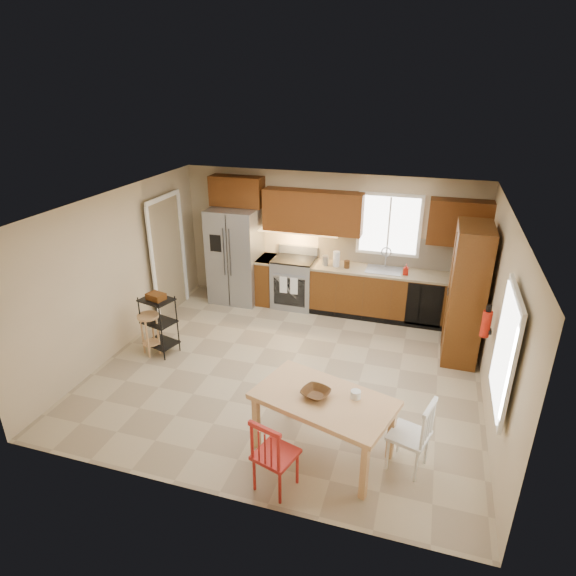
# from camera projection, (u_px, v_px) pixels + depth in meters

# --- Properties ---
(floor) EXTENTS (5.50, 5.50, 0.00)m
(floor) POSITION_uv_depth(u_px,v_px,m) (288.00, 369.00, 7.21)
(floor) COLOR tan
(floor) RESTS_ON ground
(ceiling) EXTENTS (5.50, 5.00, 0.02)m
(ceiling) POSITION_uv_depth(u_px,v_px,m) (288.00, 205.00, 6.21)
(ceiling) COLOR silver
(ceiling) RESTS_ON ground
(wall_back) EXTENTS (5.50, 0.02, 2.50)m
(wall_back) POSITION_uv_depth(u_px,v_px,m) (327.00, 241.00, 8.91)
(wall_back) COLOR #CCB793
(wall_back) RESTS_ON ground
(wall_front) EXTENTS (5.50, 0.02, 2.50)m
(wall_front) POSITION_uv_depth(u_px,v_px,m) (210.00, 397.00, 4.52)
(wall_front) COLOR #CCB793
(wall_front) RESTS_ON ground
(wall_left) EXTENTS (0.02, 5.00, 2.50)m
(wall_left) POSITION_uv_depth(u_px,v_px,m) (119.00, 272.00, 7.45)
(wall_left) COLOR #CCB793
(wall_left) RESTS_ON ground
(wall_right) EXTENTS (0.02, 5.00, 2.50)m
(wall_right) POSITION_uv_depth(u_px,v_px,m) (499.00, 320.00, 5.97)
(wall_right) COLOR #CCB793
(wall_right) RESTS_ON ground
(refrigerator) EXTENTS (0.92, 0.75, 1.82)m
(refrigerator) POSITION_uv_depth(u_px,v_px,m) (235.00, 255.00, 9.17)
(refrigerator) COLOR gray
(refrigerator) RESTS_ON floor
(range_stove) EXTENTS (0.76, 0.63, 0.92)m
(range_stove) POSITION_uv_depth(u_px,v_px,m) (294.00, 283.00, 9.09)
(range_stove) COLOR gray
(range_stove) RESTS_ON floor
(base_cabinet_narrow) EXTENTS (0.30, 0.60, 0.90)m
(base_cabinet_narrow) POSITION_uv_depth(u_px,v_px,m) (267.00, 280.00, 9.26)
(base_cabinet_narrow) COLOR #583110
(base_cabinet_narrow) RESTS_ON floor
(base_cabinet_run) EXTENTS (2.92, 0.60, 0.90)m
(base_cabinet_run) POSITION_uv_depth(u_px,v_px,m) (393.00, 295.00, 8.61)
(base_cabinet_run) COLOR #583110
(base_cabinet_run) RESTS_ON floor
(dishwasher) EXTENTS (0.60, 0.02, 0.78)m
(dishwasher) POSITION_uv_depth(u_px,v_px,m) (424.00, 305.00, 8.21)
(dishwasher) COLOR black
(dishwasher) RESTS_ON floor
(backsplash) EXTENTS (2.92, 0.03, 0.55)m
(backsplash) POSITION_uv_depth(u_px,v_px,m) (398.00, 251.00, 8.58)
(backsplash) COLOR beige
(backsplash) RESTS_ON wall_back
(upper_over_fridge) EXTENTS (1.00, 0.35, 0.55)m
(upper_over_fridge) POSITION_uv_depth(u_px,v_px,m) (237.00, 191.00, 8.87)
(upper_over_fridge) COLOR #5E2C0F
(upper_over_fridge) RESTS_ON wall_back
(upper_left_block) EXTENTS (1.80, 0.35, 0.75)m
(upper_left_block) POSITION_uv_depth(u_px,v_px,m) (313.00, 212.00, 8.59)
(upper_left_block) COLOR #5E2C0F
(upper_left_block) RESTS_ON wall_back
(upper_right_block) EXTENTS (1.00, 0.35, 0.75)m
(upper_right_block) POSITION_uv_depth(u_px,v_px,m) (460.00, 223.00, 7.92)
(upper_right_block) COLOR #5E2C0F
(upper_right_block) RESTS_ON wall_back
(window_back) EXTENTS (1.12, 0.04, 1.12)m
(window_back) POSITION_uv_depth(u_px,v_px,m) (389.00, 225.00, 8.43)
(window_back) COLOR white
(window_back) RESTS_ON wall_back
(sink) EXTENTS (0.62, 0.46, 0.16)m
(sink) POSITION_uv_depth(u_px,v_px,m) (384.00, 272.00, 8.50)
(sink) COLOR gray
(sink) RESTS_ON base_cabinet_run
(undercab_glow) EXTENTS (1.60, 0.30, 0.01)m
(undercab_glow) POSITION_uv_depth(u_px,v_px,m) (296.00, 232.00, 8.81)
(undercab_glow) COLOR #FFBF66
(undercab_glow) RESTS_ON wall_back
(soap_bottle) EXTENTS (0.09, 0.09, 0.19)m
(soap_bottle) POSITION_uv_depth(u_px,v_px,m) (406.00, 269.00, 8.26)
(soap_bottle) COLOR #AE190C
(soap_bottle) RESTS_ON base_cabinet_run
(paper_towel) EXTENTS (0.12, 0.12, 0.28)m
(paper_towel) POSITION_uv_depth(u_px,v_px,m) (336.00, 259.00, 8.61)
(paper_towel) COLOR white
(paper_towel) RESTS_ON base_cabinet_run
(canister_steel) EXTENTS (0.11, 0.11, 0.18)m
(canister_steel) POSITION_uv_depth(u_px,v_px,m) (325.00, 260.00, 8.69)
(canister_steel) COLOR gray
(canister_steel) RESTS_ON base_cabinet_run
(canister_wood) EXTENTS (0.10, 0.10, 0.14)m
(canister_wood) POSITION_uv_depth(u_px,v_px,m) (347.00, 264.00, 8.56)
(canister_wood) COLOR #4F3115
(canister_wood) RESTS_ON base_cabinet_run
(pantry) EXTENTS (0.50, 0.95, 2.10)m
(pantry) POSITION_uv_depth(u_px,v_px,m) (466.00, 294.00, 7.19)
(pantry) COLOR #583110
(pantry) RESTS_ON floor
(fire_extinguisher) EXTENTS (0.12, 0.12, 0.36)m
(fire_extinguisher) POSITION_uv_depth(u_px,v_px,m) (486.00, 324.00, 6.20)
(fire_extinguisher) COLOR #AE190C
(fire_extinguisher) RESTS_ON wall_right
(window_right) EXTENTS (0.04, 1.02, 1.32)m
(window_right) POSITION_uv_depth(u_px,v_px,m) (506.00, 351.00, 4.91)
(window_right) COLOR white
(window_right) RESTS_ON wall_right
(doorway) EXTENTS (0.04, 0.95, 2.10)m
(doorway) POSITION_uv_depth(u_px,v_px,m) (167.00, 258.00, 8.65)
(doorway) COLOR #8C7A59
(doorway) RESTS_ON wall_left
(dining_table) EXTENTS (1.71, 1.27, 0.75)m
(dining_table) POSITION_uv_depth(u_px,v_px,m) (323.00, 426.00, 5.47)
(dining_table) COLOR tan
(dining_table) RESTS_ON floor
(chair_red) EXTENTS (0.52, 0.52, 0.90)m
(chair_red) POSITION_uv_depth(u_px,v_px,m) (276.00, 453.00, 4.97)
(chair_red) COLOR #B2221B
(chair_red) RESTS_ON floor
(chair_white) EXTENTS (0.52, 0.52, 0.90)m
(chair_white) POSITION_uv_depth(u_px,v_px,m) (409.00, 434.00, 5.23)
(chair_white) COLOR white
(chair_white) RESTS_ON floor
(table_bowl) EXTENTS (0.39, 0.39, 0.08)m
(table_bowl) POSITION_uv_depth(u_px,v_px,m) (316.00, 396.00, 5.35)
(table_bowl) COLOR #4F3115
(table_bowl) RESTS_ON dining_table
(table_jar) EXTENTS (0.14, 0.14, 0.13)m
(table_jar) POSITION_uv_depth(u_px,v_px,m) (356.00, 396.00, 5.30)
(table_jar) COLOR white
(table_jar) RESTS_ON dining_table
(bar_stool) EXTENTS (0.44, 0.44, 0.68)m
(bar_stool) POSITION_uv_depth(u_px,v_px,m) (150.00, 334.00, 7.50)
(bar_stool) COLOR tan
(bar_stool) RESTS_ON floor
(utility_cart) EXTENTS (0.56, 0.48, 0.96)m
(utility_cart) POSITION_uv_depth(u_px,v_px,m) (159.00, 325.00, 7.49)
(utility_cart) COLOR black
(utility_cart) RESTS_ON floor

